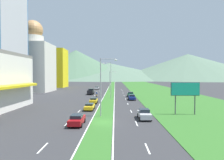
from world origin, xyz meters
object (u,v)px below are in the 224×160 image
at_px(street_lamp_near, 102,83).
at_px(pickup_truck_0, 91,92).
at_px(car_0, 131,94).
at_px(motorcycle_rider, 97,95).
at_px(street_lamp_mid, 110,78).
at_px(street_lamp_far, 110,80).
at_px(car_5, 132,97).
at_px(car_3, 144,114).
at_px(car_4, 94,100).
at_px(car_6, 90,106).
at_px(billboard_roadside, 185,91).
at_px(car_2, 97,88).
at_px(car_1, 77,120).

height_order(street_lamp_near, pickup_truck_0, street_lamp_near).
distance_m(car_0, motorcycle_rider, 10.99).
bearing_deg(street_lamp_near, street_lamp_mid, 88.59).
xyz_separation_m(street_lamp_far, car_5, (6.87, -30.21, -4.27)).
distance_m(car_3, car_5, 24.40).
relative_size(street_lamp_near, motorcycle_rider, 4.99).
bearing_deg(street_lamp_mid, motorcycle_rider, 141.34).
relative_size(car_4, motorcycle_rider, 2.12).
distance_m(car_0, car_5, 7.94).
bearing_deg(car_6, billboard_roadside, -105.18).
bearing_deg(car_5, car_0, 178.14).
relative_size(street_lamp_near, car_5, 2.18).
distance_m(street_lamp_near, billboard_roadside, 14.79).
bearing_deg(car_4, car_2, 4.30).
distance_m(street_lamp_near, car_3, 8.62).
xyz_separation_m(car_1, pickup_truck_0, (-3.45, 43.93, 0.21)).
distance_m(car_5, car_6, 19.04).
bearing_deg(pickup_truck_0, car_0, -118.79).
bearing_deg(car_6, car_3, -129.54).
relative_size(street_lamp_near, street_lamp_far, 1.15).
xyz_separation_m(street_lamp_far, car_6, (-3.11, -46.43, -4.33)).
distance_m(car_1, car_2, 68.44).
distance_m(car_1, car_3, 10.88).
relative_size(car_3, motorcycle_rider, 2.19).
distance_m(pickup_truck_0, motorcycle_rider, 8.77).
bearing_deg(car_1, car_4, -0.10).
relative_size(street_lamp_near, car_0, 2.44).
bearing_deg(motorcycle_rider, car_0, -86.81).
relative_size(car_4, car_6, 0.92).
height_order(car_0, car_4, car_0).
relative_size(billboard_roadside, car_1, 1.30).
xyz_separation_m(car_2, motorcycle_rider, (2.98, -32.67, 0.01)).
bearing_deg(street_lamp_mid, pickup_truck_0, 121.94).
bearing_deg(motorcycle_rider, street_lamp_near, -172.83).
bearing_deg(billboard_roadside, car_3, -156.39).
height_order(street_lamp_near, street_lamp_mid, street_lamp_mid).
distance_m(street_lamp_mid, car_3, 29.36).
relative_size(car_0, pickup_truck_0, 0.76).
bearing_deg(motorcycle_rider, car_6, -178.21).
relative_size(car_0, car_4, 0.96).
distance_m(street_lamp_mid, motorcycle_rider, 7.84).
height_order(car_0, motorcycle_rider, motorcycle_rider).
height_order(street_lamp_near, car_5, street_lamp_near).
distance_m(car_2, car_4, 47.15).
relative_size(street_lamp_far, car_2, 2.13).
relative_size(street_lamp_far, car_6, 1.88).
relative_size(car_1, car_3, 1.02).
relative_size(car_0, car_5, 0.89).
height_order(car_1, pickup_truck_0, pickup_truck_0).
relative_size(street_lamp_mid, motorcycle_rider, 5.49).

